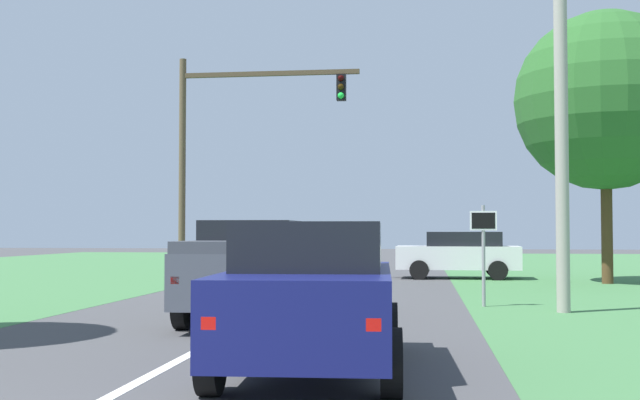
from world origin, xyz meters
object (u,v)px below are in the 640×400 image
pickup_truck_lead (255,268)px  utility_pole_right (561,99)px  traffic_light (226,135)px  red_suv_near (313,292)px  keep_moving_sign (483,241)px  crossing_suv_far (459,254)px  oak_tree_right (605,101)px

pickup_truck_lead → utility_pole_right: utility_pole_right is taller
traffic_light → red_suv_near: bearing=-72.6°
red_suv_near → traffic_light: size_ratio=0.60×
pickup_truck_lead → traffic_light: traffic_light is taller
pickup_truck_lead → keep_moving_sign: 5.64m
pickup_truck_lead → utility_pole_right: size_ratio=0.62×
crossing_suv_far → utility_pole_right: 12.55m
traffic_light → utility_pole_right: 13.95m
pickup_truck_lead → oak_tree_right: bearing=52.1°
keep_moving_sign → oak_tree_right: bearing=61.7°
red_suv_near → oak_tree_right: oak_tree_right is taller
traffic_light → keep_moving_sign: size_ratio=3.41×
red_suv_near → keep_moving_sign: 9.12m
red_suv_near → utility_pole_right: 9.38m
pickup_truck_lead → red_suv_near: bearing=-71.0°
oak_tree_right → crossing_suv_far: size_ratio=2.01×
traffic_light → keep_moving_sign: 12.59m
crossing_suv_far → utility_pole_right: utility_pole_right is taller
keep_moving_sign → utility_pole_right: (1.55, -1.11, 3.02)m
oak_tree_right → red_suv_near: bearing=-112.9°
pickup_truck_lead → keep_moving_sign: bearing=35.6°
red_suv_near → crossing_suv_far: (2.65, 19.50, -0.07)m
red_suv_near → oak_tree_right: bearing=67.1°
keep_moving_sign → oak_tree_right: (4.58, 8.50, 4.49)m
keep_moving_sign → oak_tree_right: oak_tree_right is taller
keep_moving_sign → crossing_suv_far: bearing=90.2°
red_suv_near → keep_moving_sign: keep_moving_sign is taller
red_suv_near → pickup_truck_lead: 5.74m
crossing_suv_far → pickup_truck_lead: bearing=-107.8°
traffic_light → crossing_suv_far: size_ratio=1.76×
pickup_truck_lead → traffic_light: 13.30m
red_suv_near → traffic_light: traffic_light is taller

